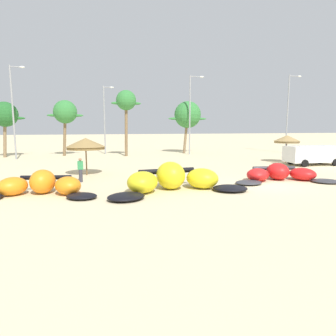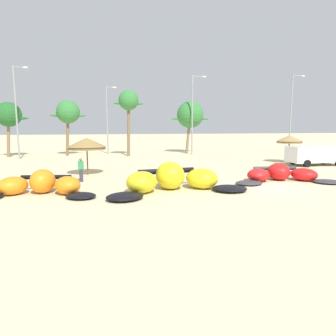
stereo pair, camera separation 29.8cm
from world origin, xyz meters
The scene contains 16 objects.
ground_plane centered at (0.00, 0.00, 0.00)m, with size 260.00×260.00×0.00m, color beige.
kite_far_left centered at (-13.50, 0.51, 0.51)m, with size 6.65×3.72×1.33m.
kite_left centered at (-6.25, -0.23, 0.62)m, with size 8.43×4.18×1.62m.
kite_left_of_center centered at (1.69, 0.98, 0.45)m, with size 7.33×3.94×1.16m.
beach_umbrella_near_van centered at (-11.18, 6.68, 2.40)m, with size 2.93×2.93×2.83m.
beach_umbrella_middle centered at (8.67, 9.89, 2.40)m, with size 2.58×2.58×2.80m.
parked_van centered at (9.68, 7.38, 1.09)m, with size 5.42×2.45×1.84m.
person_near_kites centered at (-11.52, 3.82, 0.82)m, with size 0.36×0.24×1.62m.
palm_leftmost centered at (-20.65, 22.83, 5.05)m, with size 4.46×2.97×6.62m.
palm_left centered at (-13.84, 22.95, 5.41)m, with size 4.33×2.89×6.95m.
palm_left_of_gap centered at (-6.48, 20.69, 6.69)m, with size 3.69×2.46×8.12m.
palm_center_left centered at (2.24, 22.96, 5.27)m, with size 5.52×3.68×7.16m.
lamppost_west centered at (-18.94, 19.81, 5.66)m, with size 1.60×0.24×10.26m.
lamppost_west_center centered at (-8.90, 24.26, 4.99)m, with size 1.43×0.24×8.98m.
lamppost_east_center centered at (1.95, 20.71, 5.68)m, with size 1.95×0.24×10.23m.
lamppost_east centered at (15.92, 19.67, 5.93)m, with size 1.96×0.24×10.71m.
Camera 1 is at (-10.71, -16.26, 3.66)m, focal length 31.36 mm.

